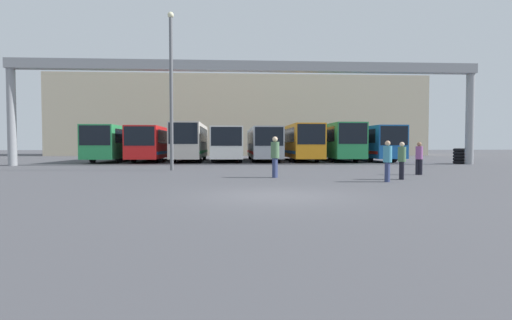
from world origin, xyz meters
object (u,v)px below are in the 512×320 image
object	(u,v)px
pedestrian_near_left	(275,156)
pedestrian_mid_right	(419,157)
pedestrian_mid_left	(387,160)
tire_stack	(460,156)
bus_slot_6	(333,140)
bus_slot_5	(298,141)
bus_slot_4	(263,142)
pedestrian_far_center	(402,160)
bus_slot_0	(118,142)
bus_slot_1	(155,142)
bus_slot_7	(370,142)
bus_slot_3	(227,142)
lamp_post	(171,85)
bus_slot_2	(190,140)

from	to	relation	value
pedestrian_near_left	pedestrian_mid_right	distance (m)	7.40
pedestrian_mid_left	tire_stack	distance (m)	18.58
tire_stack	bus_slot_6	bearing A→B (deg)	140.70
bus_slot_5	pedestrian_near_left	distance (m)	19.42
bus_slot_4	pedestrian_far_center	distance (m)	20.78
bus_slot_4	bus_slot_5	size ratio (longest dim) A/B	1.01
pedestrian_mid_right	pedestrian_far_center	size ratio (longest dim) A/B	1.01
pedestrian_near_left	bus_slot_0	bearing A→B (deg)	56.37
bus_slot_4	pedestrian_mid_left	distance (m)	21.62
bus_slot_1	bus_slot_7	xyz separation A→B (m)	(19.85, -0.56, 0.05)
bus_slot_3	lamp_post	bearing A→B (deg)	-103.61
bus_slot_3	lamp_post	distance (m)	13.47
bus_slot_0	bus_slot_2	distance (m)	6.66
bus_slot_5	bus_slot_7	bearing A→B (deg)	-3.58
pedestrian_near_left	pedestrian_mid_right	world-z (taller)	pedestrian_near_left
pedestrian_near_left	pedestrian_mid_left	distance (m)	4.88
bus_slot_3	bus_slot_4	bearing A→B (deg)	14.06
pedestrian_mid_right	pedestrian_near_left	bearing A→B (deg)	43.23
pedestrian_far_center	bus_slot_5	bearing A→B (deg)	-166.26
pedestrian_near_left	bus_slot_1	bearing A→B (deg)	48.71
bus_slot_2	bus_slot_3	world-z (taller)	bus_slot_2
bus_slot_1	tire_stack	xyz separation A→B (m)	(24.84, -6.93, -1.12)
bus_slot_7	pedestrian_mid_left	xyz separation A→B (m)	(-6.61, -20.87, -0.90)
bus_slot_7	pedestrian_mid_right	distance (m)	17.69
bus_slot_0	pedestrian_far_center	distance (m)	26.90
bus_slot_3	bus_slot_6	xyz separation A→B (m)	(9.93, 0.78, 0.19)
bus_slot_1	pedestrian_far_center	size ratio (longest dim) A/B	7.74
bus_slot_6	pedestrian_mid_right	size ratio (longest dim) A/B	7.52
bus_slot_6	pedestrian_far_center	world-z (taller)	bus_slot_6
bus_slot_5	pedestrian_mid_left	world-z (taller)	bus_slot_5
bus_slot_6	pedestrian_mid_right	distance (m)	17.76
bus_slot_0	bus_slot_5	size ratio (longest dim) A/B	1.02
bus_slot_0	bus_slot_7	world-z (taller)	bus_slot_7
bus_slot_3	bus_slot_0	bearing A→B (deg)	175.05
bus_slot_5	bus_slot_7	distance (m)	6.63
pedestrian_far_center	tire_stack	xyz separation A→B (m)	(10.55, 13.45, -0.25)
bus_slot_6	pedestrian_near_left	distance (m)	20.42
tire_stack	pedestrian_mid_left	bearing A→B (deg)	-128.66
pedestrian_far_center	pedestrian_near_left	bearing A→B (deg)	-93.03
pedestrian_far_center	lamp_post	bearing A→B (deg)	-111.39
bus_slot_0	bus_slot_1	xyz separation A→B (m)	(3.31, 0.05, -0.04)
bus_slot_6	pedestrian_mid_right	world-z (taller)	bus_slot_6
bus_slot_7	tire_stack	xyz separation A→B (m)	(4.99, -6.37, -1.17)
bus_slot_4	bus_slot_5	xyz separation A→B (m)	(3.31, -0.06, 0.14)
bus_slot_3	tire_stack	bearing A→B (deg)	-18.26
pedestrian_far_center	lamp_post	distance (m)	13.33
pedestrian_near_left	lamp_post	size ratio (longest dim) A/B	0.20
bus_slot_1	bus_slot_5	xyz separation A→B (m)	(13.23, -0.15, 0.13)
pedestrian_near_left	pedestrian_far_center	world-z (taller)	pedestrian_near_left
bus_slot_3	bus_slot_6	size ratio (longest dim) A/B	0.87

